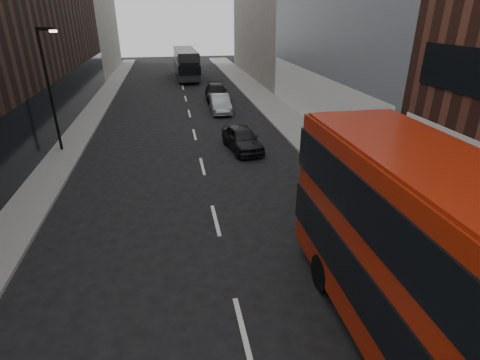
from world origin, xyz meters
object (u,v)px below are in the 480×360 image
street_lamp (50,83)px  red_bus (473,301)px  grey_bus (186,63)px  car_c (216,92)px  car_a (242,138)px  car_b (220,104)px

street_lamp → red_bus: 22.42m
grey_bus → car_c: 13.48m
grey_bus → car_a: grey_bus is taller
car_c → car_a: bearing=-87.9°
street_lamp → car_a: bearing=-8.8°
street_lamp → red_bus: bearing=-56.9°
street_lamp → car_c: (11.17, 12.91, -3.45)m
car_b → car_c: (0.29, 4.91, 0.01)m
grey_bus → car_b: 18.30m
car_b → street_lamp: bearing=-142.3°
car_b → car_c: size_ratio=0.87×
car_b → red_bus: bearing=-85.7°
grey_bus → car_a: bearing=-87.3°
red_bus → car_c: 31.75m
red_bus → grey_bus: red_bus is taller
red_bus → grey_bus: size_ratio=1.15×
car_c → red_bus: bearing=-85.1°
street_lamp → car_b: bearing=36.3°
grey_bus → car_a: size_ratio=2.56×
grey_bus → car_b: (1.86, -18.17, -1.17)m
street_lamp → car_c: size_ratio=1.39×
street_lamp → car_a: (10.93, -1.70, -3.44)m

